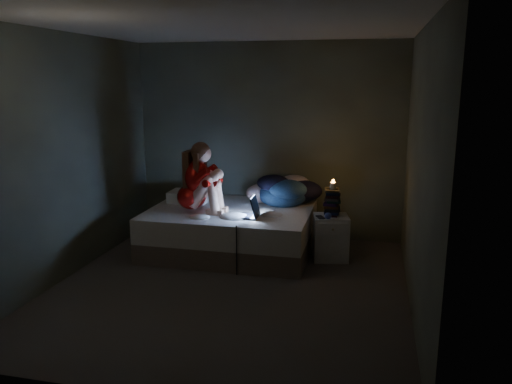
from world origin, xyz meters
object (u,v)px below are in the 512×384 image
(laptop, at_px, (242,206))
(phone, at_px, (319,216))
(woman, at_px, (191,177))
(candle, at_px, (333,188))
(nightstand, at_px, (330,238))
(bed, at_px, (231,230))

(laptop, bearing_deg, phone, 13.74)
(woman, xyz_separation_m, phone, (1.53, 0.11, -0.43))
(laptop, relative_size, phone, 2.69)
(laptop, distance_m, candle, 1.09)
(woman, bearing_deg, nightstand, 8.92)
(woman, bearing_deg, candle, 10.06)
(bed, bearing_deg, phone, -4.69)
(nightstand, relative_size, phone, 3.83)
(woman, distance_m, laptop, 0.73)
(candle, bearing_deg, woman, -172.28)
(candle, bearing_deg, phone, -140.69)
(woman, relative_size, candle, 10.70)
(bed, height_order, candle, candle)
(bed, xyz_separation_m, candle, (1.25, 0.03, 0.60))
(bed, distance_m, candle, 1.38)
(woman, height_order, candle, woman)
(woman, xyz_separation_m, candle, (1.68, 0.23, -0.10))
(laptop, bearing_deg, candle, 17.83)
(bed, bearing_deg, woman, -155.14)
(bed, xyz_separation_m, phone, (1.10, -0.09, 0.27))
(nightstand, xyz_separation_m, candle, (0.01, 0.03, 0.60))
(nightstand, bearing_deg, phone, -160.70)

